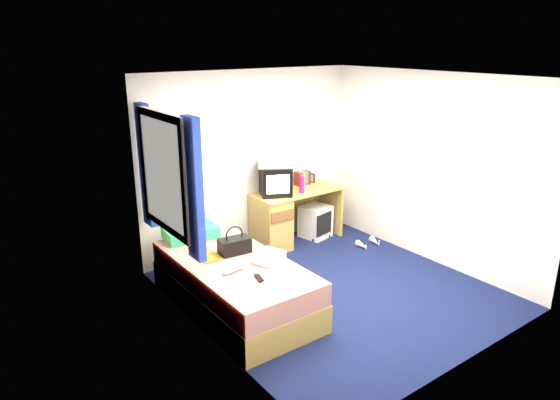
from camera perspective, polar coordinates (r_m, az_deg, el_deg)
ground at (r=5.88m, az=6.02°, el=-10.19°), size 3.40×3.40×0.00m
room_shell at (r=5.35m, az=6.53°, el=3.66°), size 3.40×3.40×3.40m
bed at (r=5.41m, az=-5.19°, el=-9.56°), size 1.01×2.00×0.54m
pillow at (r=5.93m, az=-10.16°, el=-3.67°), size 0.63×0.44×0.13m
desk at (r=6.90m, az=0.05°, el=-2.00°), size 1.30×0.55×0.75m
storage_cube at (r=7.27m, az=4.06°, el=-2.45°), size 0.44×0.44×0.47m
crt_tv at (r=6.69m, az=-0.52°, el=2.22°), size 0.52×0.50×0.40m
vcr at (r=6.64m, az=-0.53°, el=4.25°), size 0.57×0.53×0.09m
book_row at (r=7.19m, az=2.58°, el=2.51°), size 0.20×0.13×0.20m
picture_frame at (r=7.34m, az=3.60°, el=2.56°), size 0.05×0.12×0.14m
pink_water_bottle at (r=6.81m, az=2.52°, el=1.75°), size 0.09×0.09×0.23m
aerosol_can at (r=6.88m, az=1.05°, el=1.69°), size 0.06×0.06×0.17m
handbag at (r=5.45m, az=-5.22°, el=-5.14°), size 0.35×0.22×0.31m
towel at (r=5.24m, az=-1.30°, el=-6.54°), size 0.35×0.32×0.10m
magazine at (r=5.40m, az=-8.19°, el=-6.45°), size 0.21×0.28×0.01m
water_bottle at (r=5.04m, az=-5.41°, el=-7.84°), size 0.21×0.09×0.07m
colour_swatch_fan at (r=4.85m, az=-0.81°, el=-9.23°), size 0.22×0.07×0.01m
remote_control at (r=4.90m, az=-2.42°, el=-8.91°), size 0.09×0.17×0.02m
window_assembly at (r=5.28m, az=-12.86°, el=2.74°), size 0.11×1.42×1.40m
white_heels at (r=7.09m, az=10.11°, el=-4.92°), size 0.39×0.24×0.09m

